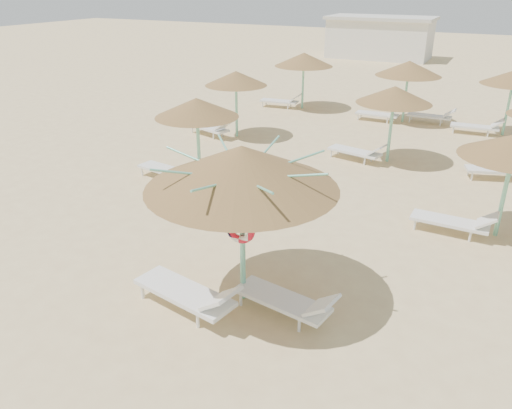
% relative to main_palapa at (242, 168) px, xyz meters
% --- Properties ---
extents(ground, '(120.00, 120.00, 0.00)m').
position_rel_main_palapa_xyz_m(ground, '(-0.01, 0.13, -2.83)').
color(ground, '#DDC287').
rests_on(ground, ground).
extents(main_palapa, '(3.63, 3.63, 3.25)m').
position_rel_main_palapa_xyz_m(main_palapa, '(0.00, 0.00, 0.00)').
color(main_palapa, '#78D0AE').
rests_on(main_palapa, ground).
extents(lounger_main_a, '(2.43, 1.13, 0.85)m').
position_rel_main_palapa_xyz_m(lounger_main_a, '(-0.71, -0.87, -2.43)').
color(lounger_main_a, white).
rests_on(lounger_main_a, ground).
extents(lounger_main_b, '(2.15, 0.96, 0.75)m').
position_rel_main_palapa_xyz_m(lounger_main_b, '(1.07, -0.18, -2.47)').
color(lounger_main_b, white).
rests_on(lounger_main_b, ground).
extents(palapa_field, '(19.18, 14.41, 2.72)m').
position_rel_main_palapa_xyz_m(palapa_field, '(1.94, 10.34, -0.51)').
color(palapa_field, '#78D0AE').
rests_on(palapa_field, ground).
extents(service_hut, '(8.40, 4.40, 3.25)m').
position_rel_main_palapa_xyz_m(service_hut, '(-6.01, 35.13, -1.19)').
color(service_hut, silver).
rests_on(service_hut, ground).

